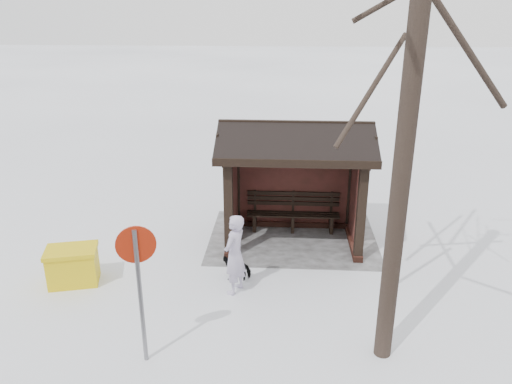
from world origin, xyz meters
TOP-DOWN VIEW (x-y plane):
  - ground at (0.00, 0.00)m, footprint 120.00×120.00m
  - trampled_patch at (0.00, -0.20)m, footprint 4.20×3.20m
  - bus_shelter at (0.00, -0.16)m, footprint 3.60×2.40m
  - pedestrian at (1.21, 2.39)m, footprint 0.63×0.74m
  - dog at (1.23, 1.86)m, footprint 0.63×0.32m
  - grit_bin at (4.69, 2.26)m, footprint 1.19×0.96m
  - road_sign at (2.50, 4.58)m, footprint 0.61×0.21m

SIDE VIEW (x-z plane):
  - ground at x=0.00m, z-range 0.00..0.00m
  - trampled_patch at x=0.00m, z-range 0.00..0.02m
  - dog at x=1.23m, z-range 0.00..0.51m
  - grit_bin at x=4.69m, z-range 0.01..0.81m
  - pedestrian at x=1.21m, z-range 0.00..1.72m
  - road_sign at x=2.50m, z-range 0.53..2.99m
  - bus_shelter at x=0.00m, z-range 0.62..3.71m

